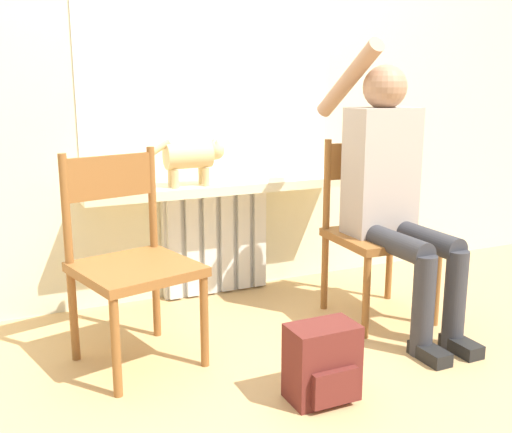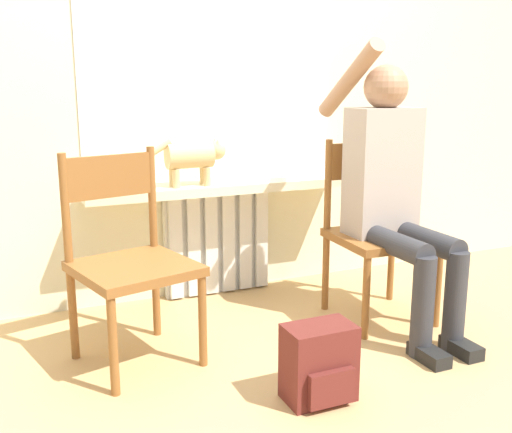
# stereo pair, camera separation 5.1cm
# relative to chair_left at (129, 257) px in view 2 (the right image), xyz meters

# --- Properties ---
(ground_plane) EXTENTS (12.00, 12.00, 0.00)m
(ground_plane) POSITION_rel_chair_left_xyz_m (0.64, -0.50, -0.46)
(ground_plane) COLOR tan
(wall_with_window) EXTENTS (7.00, 0.06, 2.70)m
(wall_with_window) POSITION_rel_chair_left_xyz_m (0.64, 0.73, 0.89)
(wall_with_window) COLOR beige
(wall_with_window) RESTS_ON ground_plane
(radiator) EXTENTS (0.62, 0.08, 0.61)m
(radiator) POSITION_rel_chair_left_xyz_m (0.64, 0.65, -0.16)
(radiator) COLOR silver
(radiator) RESTS_ON ground_plane
(windowsill) EXTENTS (1.50, 0.28, 0.05)m
(windowsill) POSITION_rel_chair_left_xyz_m (0.64, 0.56, 0.17)
(windowsill) COLOR beige
(windowsill) RESTS_ON radiator
(window_glass) EXTENTS (1.44, 0.01, 1.17)m
(window_glass) POSITION_rel_chair_left_xyz_m (0.64, 0.69, 0.78)
(window_glass) COLOR white
(window_glass) RESTS_ON windowsill
(chair_left) EXTENTS (0.56, 0.56, 0.91)m
(chair_left) POSITION_rel_chair_left_xyz_m (0.00, 0.00, 0.00)
(chair_left) COLOR brown
(chair_left) RESTS_ON ground_plane
(chair_right) EXTENTS (0.48, 0.48, 0.91)m
(chair_right) POSITION_rel_chair_left_xyz_m (1.26, 0.00, 0.00)
(chair_right) COLOR brown
(chair_right) RESTS_ON ground_plane
(person) EXTENTS (0.36, 1.02, 1.39)m
(person) POSITION_rel_chair_left_xyz_m (1.26, -0.12, 0.24)
(person) COLOR #333338
(person) RESTS_ON ground_plane
(cat) EXTENTS (0.45, 0.13, 0.25)m
(cat) POSITION_rel_chair_left_xyz_m (0.46, 0.51, 0.35)
(cat) COLOR #DBB77A
(cat) RESTS_ON windowsill
(backpack) EXTENTS (0.26, 0.19, 0.30)m
(backpack) POSITION_rel_chair_left_xyz_m (0.57, -0.64, -0.32)
(backpack) COLOR maroon
(backpack) RESTS_ON ground_plane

